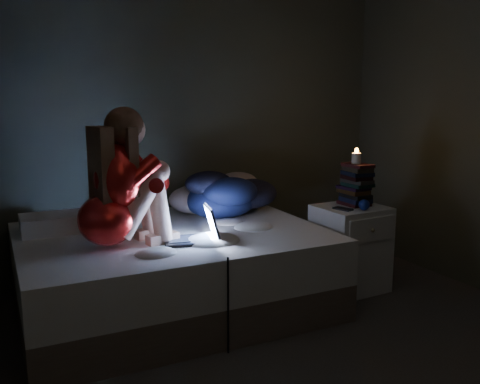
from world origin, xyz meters
TOP-DOWN VIEW (x-y plane):
  - floor at (0.00, 0.00)m, footprint 3.60×3.80m
  - wall_back at (0.00, 1.91)m, footprint 3.60×0.02m
  - bed at (-0.42, 1.10)m, footprint 2.00×1.50m
  - pillow at (-1.15, 1.43)m, footprint 0.41×0.29m
  - woman at (-0.90, 0.87)m, footprint 0.58×0.44m
  - laptop at (-0.40, 0.80)m, footprint 0.38×0.30m
  - clothes_pile at (0.09, 1.41)m, footprint 0.72×0.64m
  - nightstand at (0.91, 0.85)m, footprint 0.51×0.45m
  - book_stack at (0.96, 0.88)m, footprint 0.19×0.25m
  - candle at (0.96, 0.88)m, footprint 0.07×0.07m
  - phone at (0.78, 0.80)m, footprint 0.10×0.15m
  - blue_orb at (0.90, 0.71)m, footprint 0.08×0.08m

SIDE VIEW (x-z plane):
  - floor at x=0.00m, z-range -0.02..0.00m
  - bed at x=-0.42m, z-range 0.00..0.55m
  - nightstand at x=0.91m, z-range 0.00..0.64m
  - pillow at x=-1.15m, z-range 0.55..0.67m
  - phone at x=0.78m, z-range 0.64..0.66m
  - laptop at x=-0.40m, z-range 0.55..0.79m
  - blue_orb at x=0.90m, z-range 0.64..0.72m
  - clothes_pile at x=0.09m, z-range 0.55..0.91m
  - book_stack at x=0.96m, z-range 0.64..0.99m
  - woman at x=-0.90m, z-range 0.55..1.40m
  - candle at x=0.96m, z-range 0.99..1.07m
  - wall_back at x=0.00m, z-range 0.00..2.60m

